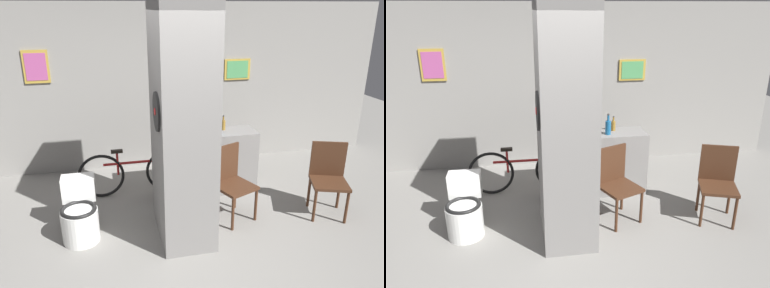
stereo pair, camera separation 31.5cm
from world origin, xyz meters
TOP-DOWN VIEW (x-y plane):
  - ground_plane at (0.00, 0.00)m, footprint 14.00×14.00m
  - wall_back at (-0.00, 2.63)m, footprint 8.00×0.09m
  - pillar_center at (0.14, 0.49)m, footprint 0.61×0.97m
  - counter_shelf at (0.69, 1.44)m, footprint 1.37×0.44m
  - toilet at (-1.04, 0.63)m, footprint 0.42×0.58m
  - chair_near_pillar at (0.78, 0.70)m, footprint 0.57×0.57m
  - chair_by_doorway at (2.03, 0.52)m, footprint 0.56×0.56m
  - bicycle at (-0.32, 1.58)m, footprint 1.57×0.42m
  - bottle_tall at (0.83, 1.36)m, footprint 0.08×0.08m
  - bottle_short at (0.94, 1.51)m, footprint 0.06×0.06m

SIDE VIEW (x-z plane):
  - ground_plane at x=0.00m, z-range 0.00..0.00m
  - toilet at x=-1.04m, z-range -0.05..0.63m
  - bicycle at x=-0.32m, z-range -0.01..0.68m
  - counter_shelf at x=0.69m, z-range 0.00..0.89m
  - chair_near_pillar at x=0.78m, z-range 0.05..0.97m
  - chair_by_doorway at x=2.03m, z-range 0.05..0.97m
  - bottle_short at x=0.94m, z-range 0.86..1.07m
  - bottle_tall at x=0.83m, z-range 0.85..1.14m
  - pillar_center at x=0.14m, z-range 0.00..2.60m
  - wall_back at x=0.00m, z-range 0.00..2.60m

